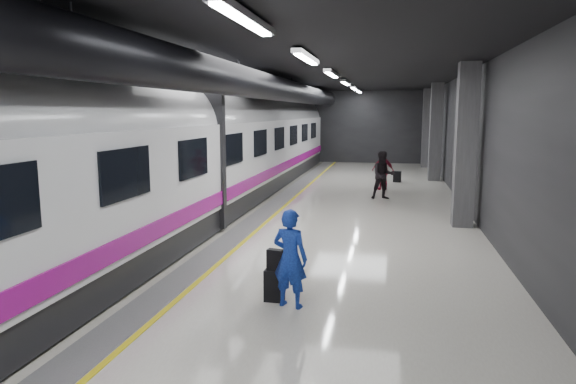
{
  "coord_description": "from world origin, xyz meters",
  "views": [
    {
      "loc": [
        2.55,
        -12.8,
        3.16
      ],
      "look_at": [
        0.38,
        -2.01,
        1.45
      ],
      "focal_mm": 32.0,
      "sensor_mm": 36.0,
      "label": 1
    }
  ],
  "objects": [
    {
      "name": "ground",
      "position": [
        0.0,
        0.0,
        0.0
      ],
      "size": [
        40.0,
        40.0,
        0.0
      ],
      "primitive_type": "plane",
      "color": "silver",
      "rests_on": "ground"
    },
    {
      "name": "platform_hall",
      "position": [
        -0.29,
        0.96,
        3.54
      ],
      "size": [
        10.02,
        40.02,
        4.51
      ],
      "color": "black",
      "rests_on": "ground"
    },
    {
      "name": "train",
      "position": [
        -3.25,
        -0.0,
        2.07
      ],
      "size": [
        3.05,
        38.0,
        4.05
      ],
      "color": "black",
      "rests_on": "ground"
    },
    {
      "name": "traveler_main",
      "position": [
        0.99,
        -4.89,
        0.82
      ],
      "size": [
        0.67,
        0.53,
        1.63
      ],
      "primitive_type": "imported",
      "rotation": [
        0.0,
        0.0,
        2.89
      ],
      "color": "blue",
      "rests_on": "ground"
    },
    {
      "name": "suitcase_main",
      "position": [
        0.68,
        -4.7,
        0.27
      ],
      "size": [
        0.33,
        0.21,
        0.54
      ],
      "primitive_type": "cube",
      "rotation": [
        0.0,
        0.0,
        0.0
      ],
      "color": "black",
      "rests_on": "ground"
    },
    {
      "name": "shoulder_bag",
      "position": [
        0.7,
        -4.7,
        0.72
      ],
      "size": [
        0.29,
        0.19,
        0.36
      ],
      "primitive_type": "cube",
      "rotation": [
        0.0,
        0.0,
        -0.19
      ],
      "color": "black",
      "rests_on": "suitcase_main"
    },
    {
      "name": "traveler_far_a",
      "position": [
        2.29,
        6.16,
        0.88
      ],
      "size": [
        1.0,
        0.86,
        1.77
      ],
      "primitive_type": "imported",
      "rotation": [
        0.0,
        0.0,
        0.25
      ],
      "color": "black",
      "rests_on": "ground"
    },
    {
      "name": "traveler_far_b",
      "position": [
        2.24,
        8.55,
        0.78
      ],
      "size": [
        0.99,
        0.63,
        1.57
      ],
      "primitive_type": "imported",
      "rotation": [
        0.0,
        0.0,
        -0.29
      ],
      "color": "maroon",
      "rests_on": "ground"
    },
    {
      "name": "suitcase_far",
      "position": [
        2.86,
        10.99,
        0.25
      ],
      "size": [
        0.38,
        0.28,
        0.5
      ],
      "primitive_type": "cube",
      "rotation": [
        0.0,
        0.0,
        -0.18
      ],
      "color": "black",
      "rests_on": "ground"
    }
  ]
}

